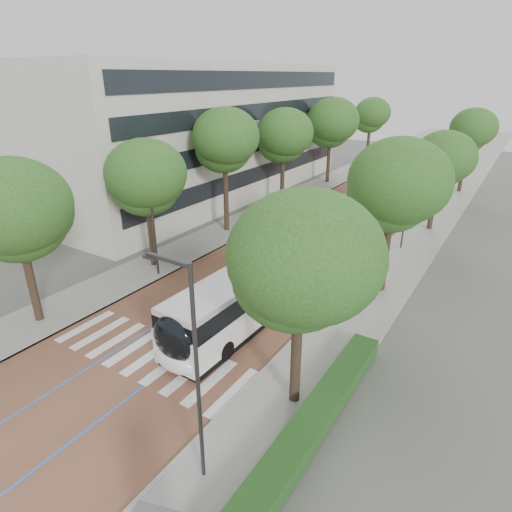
% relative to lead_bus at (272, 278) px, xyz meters
% --- Properties ---
extents(ground, '(160.00, 160.00, 0.00)m').
position_rel_lead_bus_xyz_m(ground, '(-2.52, -8.93, -1.63)').
color(ground, '#51544C').
rests_on(ground, ground).
extents(road, '(11.00, 140.00, 0.02)m').
position_rel_lead_bus_xyz_m(road, '(-2.52, 31.07, -1.62)').
color(road, brown).
rests_on(road, ground).
extents(sidewalk_left, '(4.00, 140.00, 0.12)m').
position_rel_lead_bus_xyz_m(sidewalk_left, '(-10.02, 31.07, -1.57)').
color(sidewalk_left, gray).
rests_on(sidewalk_left, ground).
extents(sidewalk_right, '(4.00, 140.00, 0.12)m').
position_rel_lead_bus_xyz_m(sidewalk_right, '(4.98, 31.07, -1.57)').
color(sidewalk_right, gray).
rests_on(sidewalk_right, ground).
extents(kerb_left, '(0.20, 140.00, 0.14)m').
position_rel_lead_bus_xyz_m(kerb_left, '(-8.12, 31.07, -1.57)').
color(kerb_left, gray).
rests_on(kerb_left, ground).
extents(kerb_right, '(0.20, 140.00, 0.14)m').
position_rel_lead_bus_xyz_m(kerb_right, '(3.08, 31.07, -1.57)').
color(kerb_right, gray).
rests_on(kerb_right, ground).
extents(zebra_crossing, '(10.55, 3.60, 0.01)m').
position_rel_lead_bus_xyz_m(zebra_crossing, '(-2.32, -7.93, -1.60)').
color(zebra_crossing, silver).
rests_on(zebra_crossing, ground).
extents(lane_line_left, '(0.12, 126.00, 0.01)m').
position_rel_lead_bus_xyz_m(lane_line_left, '(-4.12, 31.07, -1.60)').
color(lane_line_left, blue).
rests_on(lane_line_left, road).
extents(lane_line_right, '(0.12, 126.00, 0.01)m').
position_rel_lead_bus_xyz_m(lane_line_right, '(-0.92, 31.07, -1.60)').
color(lane_line_right, blue).
rests_on(lane_line_right, road).
extents(office_building, '(18.11, 40.00, 14.00)m').
position_rel_lead_bus_xyz_m(office_building, '(-21.99, 19.07, 5.37)').
color(office_building, '#B8B4AA').
rests_on(office_building, ground).
extents(hedge, '(1.20, 14.00, 0.80)m').
position_rel_lead_bus_xyz_m(hedge, '(6.58, -8.93, -1.11)').
color(hedge, '#1B3D15').
rests_on(hedge, sidewalk_right).
extents(streetlight_near, '(1.82, 0.20, 8.00)m').
position_rel_lead_bus_xyz_m(streetlight_near, '(4.10, -11.93, 3.19)').
color(streetlight_near, '#313033').
rests_on(streetlight_near, sidewalk_right).
extents(streetlight_far, '(1.82, 0.20, 8.00)m').
position_rel_lead_bus_xyz_m(streetlight_far, '(4.10, 13.07, 3.19)').
color(streetlight_far, '#313033').
rests_on(streetlight_far, sidewalk_right).
extents(lamp_post_left, '(0.14, 0.14, 8.00)m').
position_rel_lead_bus_xyz_m(lamp_post_left, '(-8.62, -0.93, 2.49)').
color(lamp_post_left, '#313033').
rests_on(lamp_post_left, sidewalk_left).
extents(trees_left, '(6.41, 60.50, 9.99)m').
position_rel_lead_bus_xyz_m(trees_left, '(-10.02, 16.52, 5.24)').
color(trees_left, black).
rests_on(trees_left, ground).
extents(trees_right, '(5.91, 47.43, 9.16)m').
position_rel_lead_bus_xyz_m(trees_right, '(5.18, 10.46, 4.77)').
color(trees_right, black).
rests_on(trees_right, ground).
extents(lead_bus, '(2.94, 18.45, 3.20)m').
position_rel_lead_bus_xyz_m(lead_bus, '(0.00, 0.00, 0.00)').
color(lead_bus, black).
rests_on(lead_bus, ground).
extents(bus_queued_0, '(2.57, 12.40, 3.20)m').
position_rel_lead_bus_xyz_m(bus_queued_0, '(-0.28, 15.46, -0.00)').
color(bus_queued_0, white).
rests_on(bus_queued_0, ground).
extents(bus_queued_1, '(2.80, 12.45, 3.20)m').
position_rel_lead_bus_xyz_m(bus_queued_1, '(0.11, 29.74, -0.00)').
color(bus_queued_1, white).
rests_on(bus_queued_1, ground).
extents(bus_queued_2, '(2.58, 12.40, 3.20)m').
position_rel_lead_bus_xyz_m(bus_queued_2, '(-0.28, 42.58, -0.00)').
color(bus_queued_2, white).
rests_on(bus_queued_2, ground).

